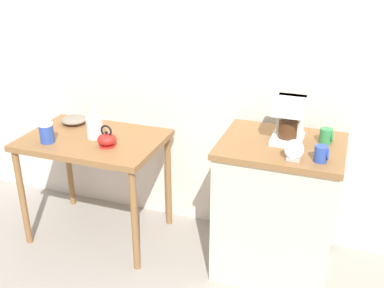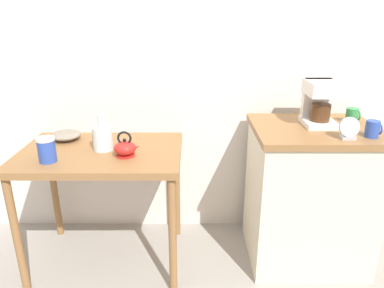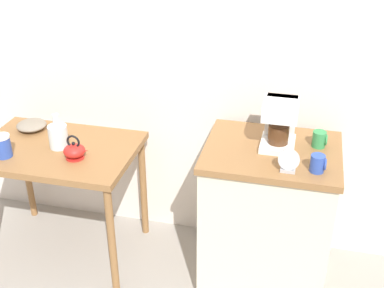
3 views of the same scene
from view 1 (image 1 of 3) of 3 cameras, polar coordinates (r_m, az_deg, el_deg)
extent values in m
plane|color=gray|center=(3.31, -1.13, -12.55)|extent=(8.00, 8.00, 0.00)
cube|color=silver|center=(3.07, 3.25, 13.25)|extent=(4.40, 0.10, 2.80)
cube|color=olive|center=(3.16, -12.17, 0.47)|extent=(0.93, 0.64, 0.04)
cylinder|color=olive|center=(3.36, -20.30, -6.32)|extent=(0.04, 0.04, 0.72)
cylinder|color=olive|center=(2.94, -7.14, -9.51)|extent=(0.04, 0.04, 0.72)
cylinder|color=olive|center=(3.74, -15.06, -2.39)|extent=(0.04, 0.04, 0.72)
cylinder|color=olive|center=(3.37, -2.95, -4.63)|extent=(0.04, 0.04, 0.72)
cube|color=beige|center=(2.95, 10.42, -8.09)|extent=(0.69, 0.56, 0.85)
cube|color=olive|center=(2.74, 11.10, -0.24)|extent=(0.72, 0.59, 0.04)
cylinder|color=gray|center=(3.41, -14.40, 2.49)|extent=(0.08, 0.08, 0.01)
ellipsoid|color=gray|center=(3.40, -14.45, 2.95)|extent=(0.18, 0.18, 0.05)
cylinder|color=red|center=(3.00, -10.46, -0.16)|extent=(0.10, 0.10, 0.01)
ellipsoid|color=red|center=(2.98, -10.52, 0.58)|extent=(0.12, 0.12, 0.07)
cone|color=red|center=(2.95, -9.54, 0.49)|extent=(0.06, 0.03, 0.04)
sphere|color=black|center=(2.97, -10.58, 1.40)|extent=(0.02, 0.02, 0.02)
torus|color=black|center=(2.96, -10.60, 1.61)|extent=(0.08, 0.01, 0.08)
cylinder|color=silver|center=(3.12, -11.98, 1.97)|extent=(0.11, 0.11, 0.14)
cylinder|color=silver|center=(3.09, -12.15, 3.79)|extent=(0.04, 0.04, 0.07)
cylinder|color=#2D4CAD|center=(3.13, -17.59, 1.22)|extent=(0.09, 0.09, 0.12)
cylinder|color=white|center=(3.11, -17.74, 2.36)|extent=(0.10, 0.10, 0.01)
cube|color=white|center=(2.76, 11.73, 0.63)|extent=(0.18, 0.22, 0.03)
cube|color=white|center=(2.80, 12.19, 3.44)|extent=(0.16, 0.05, 0.26)
cube|color=white|center=(2.69, 12.09, 4.64)|extent=(0.18, 0.22, 0.08)
cylinder|color=#4C2D19|center=(2.73, 11.81, 1.81)|extent=(0.11, 0.11, 0.10)
cylinder|color=#338C4C|center=(2.78, 16.26, 0.97)|extent=(0.07, 0.07, 0.09)
torus|color=#338C4C|center=(2.78, 17.02, 0.87)|extent=(0.01, 0.06, 0.06)
cylinder|color=#2D4CAD|center=(2.54, 15.70, -1.18)|extent=(0.07, 0.07, 0.09)
torus|color=#2D4CAD|center=(2.54, 16.54, -1.30)|extent=(0.01, 0.06, 0.06)
cube|color=#B2B5BA|center=(2.54, 12.48, -1.76)|extent=(0.07, 0.05, 0.02)
cylinder|color=#B2B5BA|center=(2.51, 12.59, -0.61)|extent=(0.10, 0.05, 0.10)
cylinder|color=black|center=(2.51, 12.58, -0.63)|extent=(0.09, 0.04, 0.09)
camera|label=2|loc=(1.26, -39.76, -3.51)|focal=33.19mm
camera|label=3|loc=(0.31, -58.84, 57.60)|focal=46.79mm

